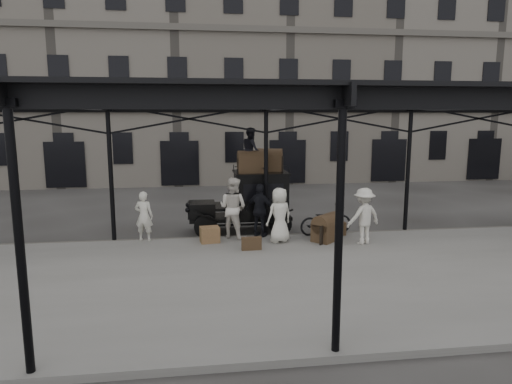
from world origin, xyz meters
The scene contains 18 objects.
ground centered at (0.00, 0.00, 0.00)m, with size 120.00×120.00×0.00m, color #383533.
platform centered at (0.00, -2.00, 0.07)m, with size 28.00×8.00×0.15m, color slate.
canopy centered at (0.00, -1.72, 4.60)m, with size 22.50×9.00×4.74m.
building_frontage centered at (0.00, 18.00, 7.00)m, with size 64.00×8.00×14.00m, color slate.
taxi centered at (-0.34, 3.08, 1.20)m, with size 3.65×1.55×2.18m.
porter_left centered at (-4.00, 1.80, 0.96)m, with size 0.59×0.39×1.62m, color silver.
porter_midleft centered at (-1.13, 1.80, 1.16)m, with size 0.98×0.76×2.02m, color silver.
porter_centre centered at (0.29, 1.06, 1.03)m, with size 0.86×0.56×1.76m, color silver.
porter_official centered at (-0.22, 1.80, 1.04)m, with size 1.04×0.43×1.78m, color black.
porter_right centered at (2.88, 0.52, 1.04)m, with size 1.15×0.66×1.78m, color silver.
bicycle centered at (2.04, 1.79, 0.64)m, with size 0.66×1.88×0.99m, color black.
porter_roof centered at (-0.37, 2.98, 2.97)m, with size 0.76×0.60×1.57m, color black.
steamer_trunk_roof_near centered at (-0.42, 2.83, 2.50)m, with size 0.88×0.54×0.64m, color #4D3923, non-canonical shape.
steamer_trunk_roof_far centered at (0.33, 3.28, 2.52)m, with size 0.91×0.56×0.67m, color #4D3923, non-canonical shape.
steamer_trunk_platform centered at (1.86, 1.04, 0.52)m, with size 1.00×0.61×0.73m, color #4D3923, non-canonical shape.
wicker_hamper centered at (-1.92, 1.32, 0.40)m, with size 0.60×0.45×0.50m, color #936644.
suitcase_upright centered at (2.57, 1.80, 0.38)m, with size 0.15×0.60×0.45m, color #4D3923.
suitcase_flat centered at (-0.70, 0.29, 0.35)m, with size 0.60×0.15×0.40m, color #4D3923.
Camera 1 is at (-2.35, -12.88, 4.17)m, focal length 32.00 mm.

